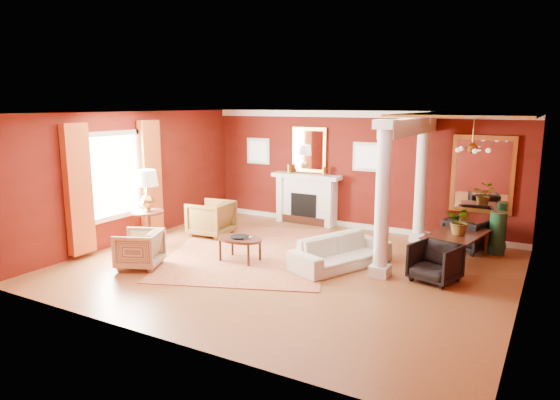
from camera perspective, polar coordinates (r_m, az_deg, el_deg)
The scene contains 27 objects.
ground at distance 9.67m, azimuth 1.06°, elevation -7.53°, with size 8.00×8.00×0.00m, color brown.
room_shell at distance 9.23m, azimuth 1.10°, elevation 4.43°, with size 8.04×7.04×2.92m.
fireplace at distance 12.94m, azimuth 3.03°, elevation 0.16°, with size 1.85×0.42×1.29m.
overmantel_mirror at distance 12.89m, azimuth 3.36°, elevation 5.74°, with size 0.95×0.07×1.15m.
flank_window_left at distance 13.66m, azimuth -2.49°, elevation 5.62°, with size 0.70×0.07×0.70m.
flank_window_right at distance 12.31m, azimuth 9.88°, elevation 4.88°, with size 0.70×0.07×0.70m.
left_window at distance 11.26m, azimuth -18.16°, elevation 2.02°, with size 0.21×2.55×2.60m.
column_front at distance 8.93m, azimuth 11.65°, elevation 0.15°, with size 0.36×0.36×2.80m.
column_back at distance 11.50m, azimuth 15.84°, elevation 2.34°, with size 0.36×0.36×2.80m.
header_beam at distance 10.32m, azimuth 14.70°, elevation 8.12°, with size 0.30×3.20×0.32m, color white.
amber_ceiling at distance 9.93m, azimuth 21.03°, elevation 9.10°, with size 2.30×3.40×0.04m, color gold.
dining_mirror at distance 11.71m, azimuth 22.12°, elevation 2.70°, with size 1.30×0.07×1.70m.
chandelier at distance 10.00m, azimuth 21.12°, elevation 5.53°, with size 0.60×0.62×0.75m.
crown_trim at distance 12.33m, azimuth 8.93°, elevation 9.68°, with size 8.00×0.08×0.16m, color white.
base_trim at distance 12.69m, azimuth 8.56°, elevation -2.88°, with size 8.00×0.08×0.12m, color white.
rug at distance 10.54m, azimuth -3.39°, elevation -5.94°, with size 3.16×4.21×0.02m, color maroon.
sofa at distance 9.56m, azimuth 6.99°, elevation -5.35°, with size 2.02×0.59×0.79m, color beige.
armchair_leopard at distance 11.83m, azimuth -7.89°, elevation -1.89°, with size 0.89×0.83×0.92m, color black.
armchair_stripe at distance 9.84m, azimuth -15.80°, elevation -5.22°, with size 0.77×0.72×0.79m, color #CBB487.
coffee_table at distance 9.85m, azimuth -4.60°, elevation -4.58°, with size 0.95×0.95×0.48m.
coffee_book at distance 9.84m, azimuth -4.38°, elevation -3.61°, with size 0.17×0.02×0.24m, color black.
side_table at distance 11.08m, azimuth -14.95°, elevation 0.63°, with size 0.67×0.67×1.68m.
dining_table at distance 10.43m, azimuth 19.65°, elevation -4.28°, with size 1.58×0.56×0.88m, color black.
dining_chair_near at distance 9.15m, azimuth 17.31°, elevation -6.64°, with size 0.73×0.69×0.76m, color black.
dining_chair_far at distance 11.25m, azimuth 20.49°, elevation -3.54°, with size 0.75×0.70×0.77m, color black.
green_urn at distance 11.24m, azimuth 23.56°, elevation -3.96°, with size 0.37×0.37×0.89m.
potted_plant at distance 10.20m, azimuth 20.04°, elevation -0.84°, with size 0.51×0.56×0.44m, color #26591E.
Camera 1 is at (4.38, -8.06, 3.07)m, focal length 32.00 mm.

